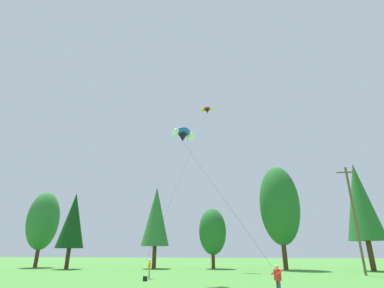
# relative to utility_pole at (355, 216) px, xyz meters

# --- Properties ---
(treeline_tree_a) EXTENTS (5.07, 5.07, 12.10)m
(treeline_tree_a) POSITION_rel_utility_pole_xyz_m (-45.72, 9.88, 1.07)
(treeline_tree_a) COLOR #472D19
(treeline_tree_a) RESTS_ON ground_plane
(treeline_tree_b) EXTENTS (4.02, 4.02, 10.99)m
(treeline_tree_b) POSITION_rel_utility_pole_xyz_m (-38.09, 6.09, 0.63)
(treeline_tree_b) COLOR #472D19
(treeline_tree_b) RESTS_ON ground_plane
(treeline_tree_c) EXTENTS (4.30, 4.30, 12.26)m
(treeline_tree_c) POSITION_rel_utility_pole_xyz_m (-25.96, 9.36, 1.42)
(treeline_tree_c) COLOR #472D19
(treeline_tree_c) RESTS_ON ground_plane
(treeline_tree_d) EXTENTS (4.19, 4.19, 8.84)m
(treeline_tree_d) POSITION_rel_utility_pole_xyz_m (-17.13, 10.56, -0.91)
(treeline_tree_d) COLOR #472D19
(treeline_tree_d) RESTS_ON ground_plane
(treeline_tree_e) EXTENTS (5.82, 5.82, 14.88)m
(treeline_tree_e) POSITION_rel_utility_pole_xyz_m (-6.83, 9.32, 2.75)
(treeline_tree_e) COLOR #472D19
(treeline_tree_e) RESTS_ON ground_plane
(treeline_tree_f) EXTENTS (4.80, 4.80, 14.55)m
(treeline_tree_f) POSITION_rel_utility_pole_xyz_m (4.03, 7.86, 2.86)
(treeline_tree_f) COLOR #472D19
(treeline_tree_f) RESTS_ON ground_plane
(utility_pole) EXTENTS (2.20, 0.26, 11.97)m
(utility_pole) POSITION_rel_utility_pole_xyz_m (0.00, 0.00, 0.00)
(utility_pole) COLOR brown
(utility_pole) RESTS_ON ground_plane
(kite_flyer_near) EXTENTS (0.66, 0.68, 1.69)m
(kite_flyer_near) POSITION_rel_utility_pole_xyz_m (-21.85, -7.17, -5.26)
(kite_flyer_near) COLOR gray
(kite_flyer_near) RESTS_ON ground_plane
(kite_flyer_mid) EXTENTS (0.74, 0.76, 1.69)m
(kite_flyer_mid) POSITION_rel_utility_pole_xyz_m (-11.24, -17.00, -5.26)
(kite_flyer_mid) COLOR #4C4C51
(kite_flyer_mid) RESTS_ON ground_plane
(parafoil_kite_high_red_yellow) EXTENTS (5.96, 15.43, 23.84)m
(parafoil_kite_high_red_yellow) POSITION_rel_utility_pole_xyz_m (-17.32, 7.54, 18.60)
(parafoil_kite_high_red_yellow) COLOR red
(parafoil_kite_mid_blue_white) EXTENTS (7.89, 8.28, 12.39)m
(parafoil_kite_mid_blue_white) POSITION_rel_utility_pole_xyz_m (-18.21, -10.14, 7.00)
(parafoil_kite_mid_blue_white) COLOR blue
(backpack) EXTENTS (0.40, 0.37, 0.40)m
(backpack) POSITION_rel_utility_pole_xyz_m (-21.58, -9.33, -6.06)
(backpack) COLOR black
(backpack) RESTS_ON ground_plane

